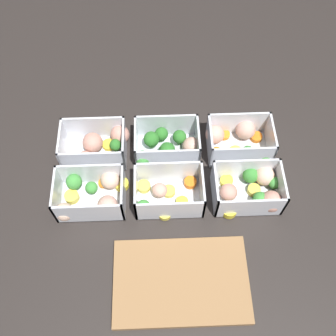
% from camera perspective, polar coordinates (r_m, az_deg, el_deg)
% --- Properties ---
extents(ground_plane, '(4.00, 4.00, 0.00)m').
position_cam_1_polar(ground_plane, '(0.95, 0.00, -0.82)').
color(ground_plane, '#282321').
extents(container_near_left, '(0.16, 0.13, 0.08)m').
position_cam_1_polar(container_near_left, '(0.99, 10.11, 4.06)').
color(container_near_left, silver).
rests_on(container_near_left, ground_plane).
extents(container_near_center, '(0.16, 0.11, 0.08)m').
position_cam_1_polar(container_near_center, '(0.96, 0.05, 3.32)').
color(container_near_center, silver).
rests_on(container_near_center, ground_plane).
extents(container_near_right, '(0.17, 0.12, 0.08)m').
position_cam_1_polar(container_near_right, '(0.98, -10.08, 3.31)').
color(container_near_right, silver).
rests_on(container_near_right, ground_plane).
extents(container_far_left, '(0.16, 0.13, 0.08)m').
position_cam_1_polar(container_far_left, '(0.92, 12.21, -3.08)').
color(container_far_left, silver).
rests_on(container_far_left, ground_plane).
extents(container_far_center, '(0.16, 0.11, 0.08)m').
position_cam_1_polar(container_far_center, '(0.90, -0.29, -3.73)').
color(container_far_center, silver).
rests_on(container_far_center, ground_plane).
extents(container_far_right, '(0.18, 0.13, 0.08)m').
position_cam_1_polar(container_far_right, '(0.91, -10.86, -3.83)').
color(container_far_right, silver).
rests_on(container_far_right, ground_plane).
extents(cutting_board, '(0.28, 0.18, 0.02)m').
position_cam_1_polar(cutting_board, '(0.85, 1.89, -16.09)').
color(cutting_board, olive).
rests_on(cutting_board, ground_plane).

